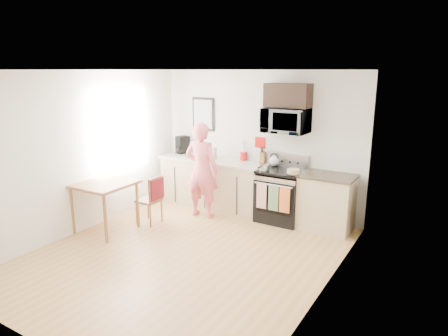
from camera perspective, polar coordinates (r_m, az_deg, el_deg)
The scene contains 28 objects.
floor at distance 5.93m, azimuth -5.63°, elevation -12.21°, with size 4.60×4.60×0.00m, color #A98041.
back_wall at distance 7.40m, azimuth 4.88°, elevation 3.71°, with size 4.00×0.04×2.60m, color beige.
front_wall at distance 3.99m, azimuth -26.44°, elevation -6.66°, with size 4.00×0.04×2.60m, color beige.
left_wall at distance 6.86m, azimuth -19.40°, elevation 2.15°, with size 0.04×4.60×2.60m, color beige.
right_wall at distance 4.59m, azimuth 14.39°, elevation -3.01°, with size 0.04×4.60×2.60m, color beige.
ceiling at distance 5.33m, azimuth -6.30°, elevation 13.79°, with size 4.00×4.60×0.04m, color white.
window at distance 7.31m, azimuth -14.54°, elevation 5.17°, with size 0.06×1.40×1.50m.
cabinet_left at distance 7.73m, azimuth -1.57°, elevation -2.29°, with size 2.10×0.60×0.90m, color tan.
countertop_left at distance 7.61m, azimuth -1.59°, elevation 1.11°, with size 2.14×0.64×0.04m, color beige.
cabinet_right at distance 6.83m, azimuth 14.40°, elevation -4.92°, with size 0.84×0.60×0.90m, color tan.
countertop_right at distance 6.70m, azimuth 14.64°, elevation -1.11°, with size 0.88×0.64×0.04m, color black.
range at distance 7.07m, azimuth 8.13°, elevation -4.09°, with size 0.76×0.70×1.16m.
microwave at distance 6.88m, azimuth 8.86°, elevation 6.69°, with size 0.76×0.51×0.42m, color #ADACB1.
upper_cabinet at distance 6.88m, azimuth 9.14°, elevation 10.20°, with size 0.76×0.35×0.40m, color black.
wall_art at distance 7.92m, azimuth -2.99°, elevation 7.69°, with size 0.50×0.04×0.65m.
wall_trivet at distance 7.37m, azimuth 5.17°, elevation 3.65°, with size 0.20×0.02×0.20m, color #B5140F.
person at distance 7.12m, azimuth -3.21°, elevation -0.30°, with size 0.63×0.41×1.72m, color #DD3C4B.
dining_table at distance 6.76m, azimuth -16.75°, elevation -2.75°, with size 0.88×0.88×0.83m.
chair at distance 6.90m, azimuth -9.99°, elevation -3.67°, with size 0.41×0.37×0.85m.
knife_block at distance 7.32m, azimuth 5.55°, elevation 1.51°, with size 0.09×0.13×0.20m, color brown.
utensil_crock at distance 7.49m, azimuth 2.81°, elevation 2.24°, with size 0.13×0.13×0.38m.
fruit_bowl at distance 7.68m, azimuth -1.88°, elevation 1.71°, with size 0.31×0.31×0.11m.
milk_carton at distance 7.59m, azimuth -1.48°, elevation 2.12°, with size 0.09×0.09×0.23m, color tan.
coffee_maker at distance 8.18m, azimuth -5.98°, elevation 3.25°, with size 0.27×0.32×0.35m.
bread_bag at distance 7.48m, azimuth -2.94°, elevation 1.49°, with size 0.31×0.15×0.11m, color #E2C576.
cake at distance 6.67m, azimuth 9.90°, elevation -0.52°, with size 0.26×0.26×0.09m.
kettle at distance 7.18m, azimuth 7.15°, elevation 1.07°, with size 0.18×0.18×0.23m.
pot at distance 6.86m, azimuth 5.72°, elevation 0.11°, with size 0.20×0.34×0.10m.
Camera 1 is at (3.24, -4.23, 2.60)m, focal length 32.00 mm.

